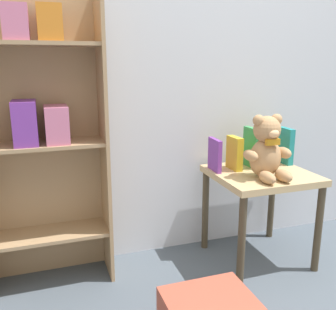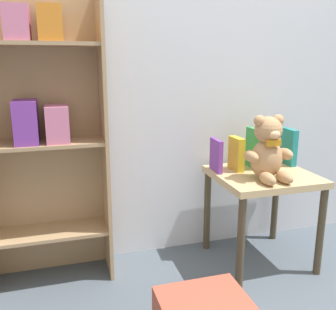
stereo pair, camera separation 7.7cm
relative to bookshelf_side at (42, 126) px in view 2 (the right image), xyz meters
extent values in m
cube|color=silver|center=(0.99, 0.14, 0.43)|extent=(4.80, 0.06, 2.50)
cube|color=tan|center=(0.30, -0.03, -0.08)|extent=(0.02, 0.25, 1.48)
cube|color=tan|center=(0.00, 0.08, -0.08)|extent=(0.61, 0.02, 1.48)
cube|color=tan|center=(0.00, -0.03, -0.56)|extent=(0.58, 0.23, 0.02)
cube|color=tan|center=(0.00, -0.03, -0.08)|extent=(0.58, 0.23, 0.02)
cube|color=tan|center=(0.00, -0.03, 0.39)|extent=(0.58, 0.23, 0.02)
cube|color=#D17093|center=(-0.07, -0.05, 0.48)|extent=(0.11, 0.18, 0.15)
cube|color=orange|center=(0.07, -0.05, 0.48)|extent=(0.11, 0.18, 0.16)
cube|color=purple|center=(-0.07, -0.05, 0.03)|extent=(0.11, 0.18, 0.21)
cube|color=#D17093|center=(0.07, -0.05, 0.02)|extent=(0.11, 0.18, 0.18)
cube|color=tan|center=(1.15, -0.18, -0.31)|extent=(0.53, 0.50, 0.04)
cylinder|color=#453A29|center=(0.91, -0.41, -0.57)|extent=(0.04, 0.04, 0.50)
cylinder|color=#453A29|center=(1.39, -0.41, -0.57)|extent=(0.04, 0.04, 0.50)
cylinder|color=#453A29|center=(0.91, 0.04, -0.57)|extent=(0.04, 0.04, 0.50)
cylinder|color=#453A29|center=(1.39, 0.04, -0.57)|extent=(0.04, 0.04, 0.50)
ellipsoid|color=tan|center=(1.11, -0.27, -0.19)|extent=(0.18, 0.14, 0.21)
sphere|color=tan|center=(1.11, -0.27, -0.03)|extent=(0.14, 0.14, 0.14)
sphere|color=tan|center=(1.06, -0.27, 0.02)|extent=(0.06, 0.06, 0.06)
sphere|color=tan|center=(1.17, -0.27, 0.02)|extent=(0.06, 0.06, 0.06)
ellipsoid|color=#F4BB82|center=(1.11, -0.33, -0.04)|extent=(0.06, 0.04, 0.04)
ellipsoid|color=tan|center=(1.01, -0.28, -0.16)|extent=(0.06, 0.11, 0.06)
ellipsoid|color=tan|center=(1.21, -0.28, -0.16)|extent=(0.06, 0.11, 0.06)
ellipsoid|color=tan|center=(1.06, -0.37, -0.26)|extent=(0.06, 0.12, 0.06)
ellipsoid|color=tan|center=(1.16, -0.37, -0.26)|extent=(0.06, 0.12, 0.06)
cube|color=#C68419|center=(1.11, -0.32, -0.09)|extent=(0.08, 0.02, 0.03)
cube|color=purple|center=(0.91, -0.07, -0.20)|extent=(0.03, 0.15, 0.18)
cube|color=gold|center=(1.03, -0.08, -0.20)|extent=(0.04, 0.13, 0.19)
cube|color=#33934C|center=(1.15, -0.06, -0.18)|extent=(0.03, 0.14, 0.23)
cube|color=orange|center=(1.27, -0.06, -0.19)|extent=(0.03, 0.12, 0.20)
cube|color=teal|center=(1.39, -0.06, -0.18)|extent=(0.04, 0.13, 0.22)
camera|label=1|loc=(0.01, -1.92, 0.31)|focal=40.00mm
camera|label=2|loc=(0.08, -1.94, 0.31)|focal=40.00mm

